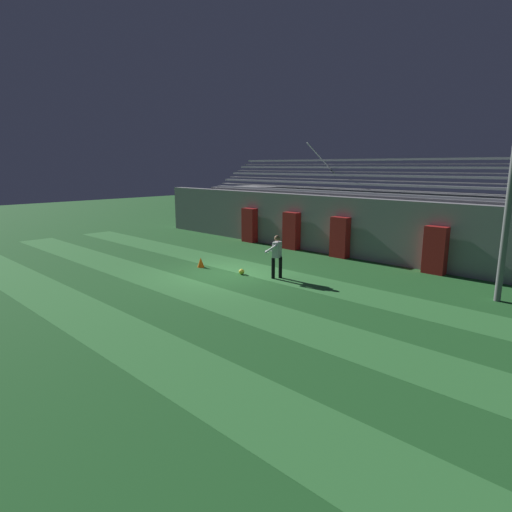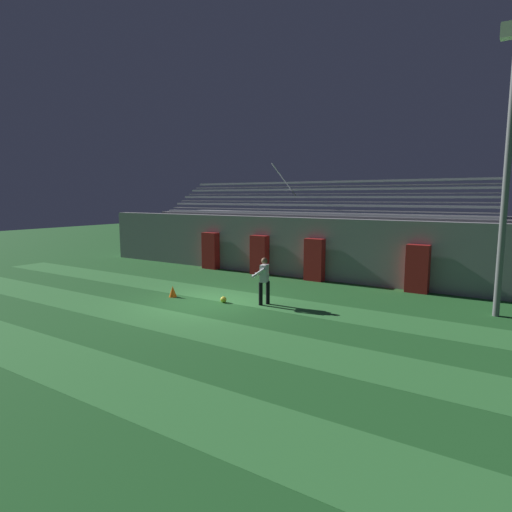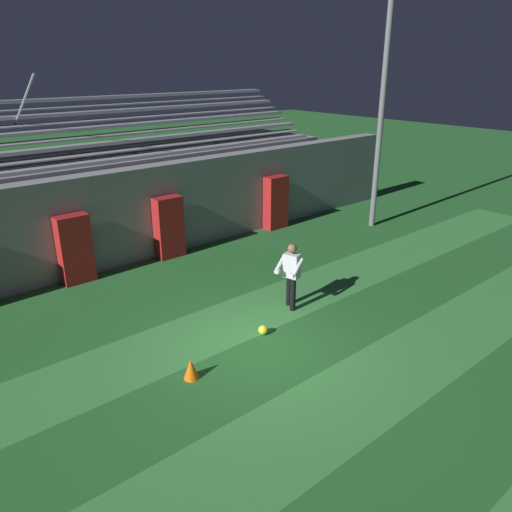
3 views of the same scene
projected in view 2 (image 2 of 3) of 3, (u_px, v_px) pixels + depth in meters
name	position (u px, v px, depth m)	size (l,w,h in m)	color
ground_plane	(204.00, 303.00, 15.21)	(80.00, 80.00, 0.00)	#236028
turf_stripe_near	(42.00, 355.00, 10.23)	(28.00, 1.85, 0.01)	#38843D
turf_stripe_mid	(156.00, 318.00, 13.30)	(28.00, 1.85, 0.01)	#38843D
turf_stripe_far	(228.00, 296.00, 16.37)	(28.00, 1.85, 0.01)	#38843D
back_wall	(292.00, 247.00, 20.41)	(24.00, 0.60, 2.80)	gray
padding_pillar_gate_left	(259.00, 255.00, 20.81)	(0.87, 0.44, 1.90)	#B21E1E
padding_pillar_gate_right	(314.00, 260.00, 19.22)	(0.87, 0.44, 1.90)	#B21E1E
padding_pillar_far_left	(211.00, 251.00, 22.46)	(0.87, 0.44, 1.90)	#B21E1E
padding_pillar_far_right	(418.00, 269.00, 16.81)	(0.87, 0.44, 1.90)	#B21E1E
bleacher_stand	(313.00, 240.00, 22.34)	(18.00, 4.05, 5.43)	gray
floodlight_pole	(510.00, 138.00, 12.85)	(0.90, 0.36, 8.82)	slate
goalkeeper	(264.00, 278.00, 14.90)	(0.63, 0.68, 1.67)	black
soccer_ball	(223.00, 300.00, 15.31)	(0.22, 0.22, 0.22)	yellow
traffic_cone	(173.00, 291.00, 16.17)	(0.30, 0.30, 0.42)	orange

